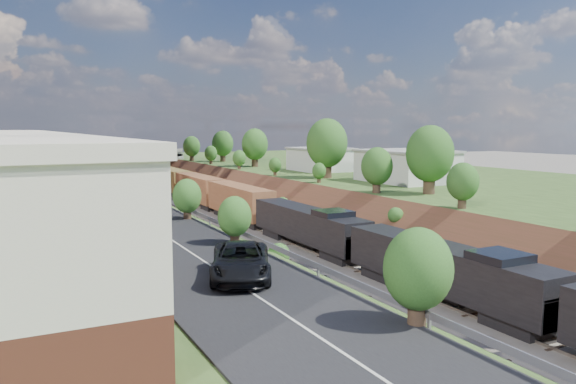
# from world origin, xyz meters

# --- Properties ---
(platform_right) EXTENTS (44.00, 180.00, 5.00)m
(platform_right) POSITION_xyz_m (33.00, 60.00, 2.50)
(platform_right) COLOR #324C1F
(platform_right) RESTS_ON ground
(embankment_left) EXTENTS (10.00, 180.00, 10.00)m
(embankment_left) POSITION_xyz_m (-11.00, 60.00, 0.00)
(embankment_left) COLOR brown
(embankment_left) RESTS_ON ground
(embankment_right) EXTENTS (10.00, 180.00, 10.00)m
(embankment_right) POSITION_xyz_m (11.00, 60.00, 0.00)
(embankment_right) COLOR brown
(embankment_right) RESTS_ON ground
(rail_left_track) EXTENTS (1.58, 180.00, 0.18)m
(rail_left_track) POSITION_xyz_m (-2.60, 60.00, 0.09)
(rail_left_track) COLOR gray
(rail_left_track) RESTS_ON ground
(rail_right_track) EXTENTS (1.58, 180.00, 0.18)m
(rail_right_track) POSITION_xyz_m (2.60, 60.00, 0.09)
(rail_right_track) COLOR gray
(rail_right_track) RESTS_ON ground
(road) EXTENTS (8.00, 180.00, 0.10)m
(road) POSITION_xyz_m (-15.50, 60.00, 5.05)
(road) COLOR black
(road) RESTS_ON platform_left
(guardrail) EXTENTS (0.10, 171.00, 0.70)m
(guardrail) POSITION_xyz_m (-11.40, 59.80, 5.55)
(guardrail) COLOR #99999E
(guardrail) RESTS_ON platform_left
(overpass) EXTENTS (24.50, 8.30, 7.40)m
(overpass) POSITION_xyz_m (0.00, 122.00, 4.92)
(overpass) COLOR gray
(overpass) RESTS_ON ground
(white_building_near) EXTENTS (9.00, 12.00, 4.00)m
(white_building_near) POSITION_xyz_m (23.50, 52.00, 7.00)
(white_building_near) COLOR silver
(white_building_near) RESTS_ON platform_right
(white_building_far) EXTENTS (8.00, 10.00, 3.60)m
(white_building_far) POSITION_xyz_m (23.00, 74.00, 6.80)
(white_building_far) COLOR silver
(white_building_far) RESTS_ON platform_right
(tree_right_large) EXTENTS (5.25, 5.25, 7.61)m
(tree_right_large) POSITION_xyz_m (17.00, 40.00, 9.38)
(tree_right_large) COLOR #473323
(tree_right_large) RESTS_ON platform_right
(tree_left_crest) EXTENTS (2.45, 2.45, 3.55)m
(tree_left_crest) POSITION_xyz_m (-11.80, 20.00, 7.04)
(tree_left_crest) COLOR #473323
(tree_left_crest) RESTS_ON platform_left
(freight_train) EXTENTS (3.17, 127.36, 4.70)m
(freight_train) POSITION_xyz_m (2.60, 58.02, 2.65)
(freight_train) COLOR black
(freight_train) RESTS_ON ground
(suv) EXTENTS (4.88, 6.64, 1.68)m
(suv) POSITION_xyz_m (-14.99, 16.79, 5.94)
(suv) COLOR black
(suv) RESTS_ON road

